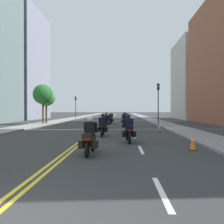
{
  "coord_description": "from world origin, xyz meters",
  "views": [
    {
      "loc": [
        2.35,
        -3.68,
        1.88
      ],
      "look_at": [
        1.44,
        20.45,
        1.64
      ],
      "focal_mm": 40.13,
      "sensor_mm": 36.0,
      "label": 1
    }
  ],
  "objects_px": {
    "motorcycle_3": "(126,124)",
    "motorcycle_5": "(124,120)",
    "motorcycle_1": "(129,131)",
    "traffic_light_near": "(158,97)",
    "motorcycle_4": "(106,122)",
    "traffic_cone_1": "(193,142)",
    "street_tree_0": "(43,94)",
    "motorcycle_0": "(90,139)",
    "motorcycle_6": "(111,119)",
    "traffic_cone_0": "(159,128)",
    "street_tree_1": "(46,97)",
    "traffic_light_far": "(76,103)",
    "motorcycle_2": "(103,127)"
  },
  "relations": [
    {
      "from": "motorcycle_4",
      "to": "street_tree_0",
      "type": "distance_m",
      "value": 11.05
    },
    {
      "from": "traffic_cone_0",
      "to": "traffic_cone_1",
      "type": "xyz_separation_m",
      "value": [
        0.04,
        -9.88,
        0.07
      ]
    },
    {
      "from": "traffic_cone_1",
      "to": "street_tree_0",
      "type": "relative_size",
      "value": 0.15
    },
    {
      "from": "traffic_cone_0",
      "to": "traffic_light_near",
      "type": "relative_size",
      "value": 0.13
    },
    {
      "from": "traffic_cone_1",
      "to": "motorcycle_5",
      "type": "bearing_deg",
      "value": 99.66
    },
    {
      "from": "motorcycle_1",
      "to": "motorcycle_3",
      "type": "bearing_deg",
      "value": 86.74
    },
    {
      "from": "traffic_cone_1",
      "to": "traffic_cone_0",
      "type": "bearing_deg",
      "value": 90.25
    },
    {
      "from": "motorcycle_2",
      "to": "traffic_light_near",
      "type": "distance_m",
      "value": 15.06
    },
    {
      "from": "motorcycle_4",
      "to": "traffic_light_near",
      "type": "relative_size",
      "value": 0.44
    },
    {
      "from": "motorcycle_2",
      "to": "motorcycle_3",
      "type": "xyz_separation_m",
      "value": [
        1.78,
        4.23,
        -0.01
      ]
    },
    {
      "from": "motorcycle_2",
      "to": "traffic_light_far",
      "type": "height_order",
      "value": "traffic_light_far"
    },
    {
      "from": "motorcycle_3",
      "to": "motorcycle_5",
      "type": "bearing_deg",
      "value": 87.96
    },
    {
      "from": "motorcycle_6",
      "to": "motorcycle_0",
      "type": "bearing_deg",
      "value": -88.12
    },
    {
      "from": "motorcycle_3",
      "to": "traffic_cone_1",
      "type": "xyz_separation_m",
      "value": [
        2.86,
        -10.18,
        -0.26
      ]
    },
    {
      "from": "motorcycle_1",
      "to": "traffic_light_near",
      "type": "xyz_separation_m",
      "value": [
        4.16,
        16.87,
        2.84
      ]
    },
    {
      "from": "motorcycle_5",
      "to": "traffic_cone_0",
      "type": "relative_size",
      "value": 3.32
    },
    {
      "from": "motorcycle_0",
      "to": "street_tree_0",
      "type": "height_order",
      "value": "street_tree_0"
    },
    {
      "from": "traffic_light_near",
      "to": "motorcycle_5",
      "type": "bearing_deg",
      "value": -153.69
    },
    {
      "from": "traffic_light_near",
      "to": "traffic_light_far",
      "type": "height_order",
      "value": "traffic_light_near"
    },
    {
      "from": "motorcycle_5",
      "to": "street_tree_0",
      "type": "xyz_separation_m",
      "value": [
        -10.31,
        2.34,
        3.16
      ]
    },
    {
      "from": "motorcycle_5",
      "to": "motorcycle_6",
      "type": "height_order",
      "value": "motorcycle_5"
    },
    {
      "from": "motorcycle_3",
      "to": "motorcycle_4",
      "type": "distance_m",
      "value": 3.77
    },
    {
      "from": "motorcycle_1",
      "to": "motorcycle_3",
      "type": "relative_size",
      "value": 1.0
    },
    {
      "from": "motorcycle_0",
      "to": "motorcycle_4",
      "type": "distance_m",
      "value": 14.73
    },
    {
      "from": "motorcycle_5",
      "to": "street_tree_1",
      "type": "height_order",
      "value": "street_tree_1"
    },
    {
      "from": "motorcycle_4",
      "to": "traffic_cone_0",
      "type": "xyz_separation_m",
      "value": [
        4.78,
        -3.52,
        -0.32
      ]
    },
    {
      "from": "motorcycle_4",
      "to": "traffic_cone_1",
      "type": "height_order",
      "value": "motorcycle_4"
    },
    {
      "from": "traffic_cone_0",
      "to": "traffic_cone_1",
      "type": "relative_size",
      "value": 0.83
    },
    {
      "from": "motorcycle_0",
      "to": "motorcycle_1",
      "type": "height_order",
      "value": "motorcycle_0"
    },
    {
      "from": "motorcycle_1",
      "to": "motorcycle_2",
      "type": "bearing_deg",
      "value": 114.86
    },
    {
      "from": "motorcycle_2",
      "to": "traffic_cone_0",
      "type": "bearing_deg",
      "value": 40.7
    },
    {
      "from": "motorcycle_3",
      "to": "traffic_cone_1",
      "type": "bearing_deg",
      "value": -77.22
    },
    {
      "from": "motorcycle_2",
      "to": "motorcycle_4",
      "type": "relative_size",
      "value": 0.99
    },
    {
      "from": "motorcycle_2",
      "to": "motorcycle_6",
      "type": "xyz_separation_m",
      "value": [
        -0.05,
        15.12,
        -0.01
      ]
    },
    {
      "from": "street_tree_0",
      "to": "motorcycle_6",
      "type": "bearing_deg",
      "value": 8.65
    },
    {
      "from": "motorcycle_2",
      "to": "motorcycle_3",
      "type": "bearing_deg",
      "value": 67.36
    },
    {
      "from": "motorcycle_6",
      "to": "street_tree_1",
      "type": "distance_m",
      "value": 8.85
    },
    {
      "from": "motorcycle_2",
      "to": "traffic_light_far",
      "type": "distance_m",
      "value": 33.74
    },
    {
      "from": "motorcycle_0",
      "to": "motorcycle_4",
      "type": "xyz_separation_m",
      "value": [
        -0.2,
        14.73,
        -0.02
      ]
    },
    {
      "from": "motorcycle_3",
      "to": "traffic_light_far",
      "type": "xyz_separation_m",
      "value": [
        -9.71,
        28.47,
        2.51
      ]
    },
    {
      "from": "motorcycle_4",
      "to": "motorcycle_5",
      "type": "relative_size",
      "value": 1.05
    },
    {
      "from": "traffic_cone_1",
      "to": "street_tree_0",
      "type": "height_order",
      "value": "street_tree_0"
    },
    {
      "from": "motorcycle_6",
      "to": "traffic_light_far",
      "type": "bearing_deg",
      "value": 115.88
    },
    {
      "from": "motorcycle_6",
      "to": "street_tree_0",
      "type": "distance_m",
      "value": 9.25
    },
    {
      "from": "motorcycle_6",
      "to": "motorcycle_1",
      "type": "bearing_deg",
      "value": -82.73
    },
    {
      "from": "traffic_cone_0",
      "to": "street_tree_1",
      "type": "relative_size",
      "value": 0.14
    },
    {
      "from": "motorcycle_5",
      "to": "traffic_light_near",
      "type": "relative_size",
      "value": 0.42
    },
    {
      "from": "motorcycle_0",
      "to": "traffic_light_far",
      "type": "relative_size",
      "value": 0.46
    },
    {
      "from": "motorcycle_2",
      "to": "motorcycle_3",
      "type": "relative_size",
      "value": 1.0
    },
    {
      "from": "motorcycle_0",
      "to": "street_tree_0",
      "type": "relative_size",
      "value": 0.41
    }
  ]
}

